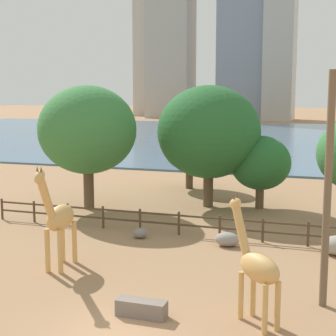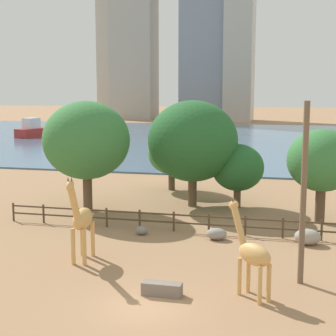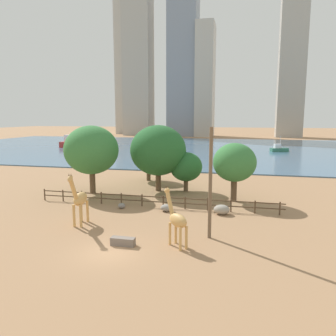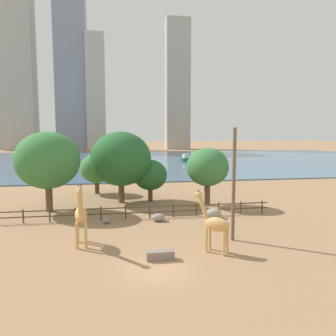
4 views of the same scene
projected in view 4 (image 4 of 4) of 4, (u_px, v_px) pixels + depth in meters
ground_plane at (122, 160)px, 98.29m from camera, size 400.00×400.00×0.00m
harbor_water at (122, 161)px, 95.34m from camera, size 180.00×86.00×0.20m
giraffe_tall at (81, 215)px, 23.70m from camera, size 1.04×3.36×4.88m
giraffe_companion at (215, 224)px, 22.49m from camera, size 2.36×2.29×4.31m
utility_pole at (234, 185)px, 24.79m from camera, size 0.28×0.28×8.65m
boulder_near_fence at (106, 221)px, 29.81m from camera, size 0.75×0.75×0.56m
boulder_by_pole at (158, 217)px, 30.60m from camera, size 1.27×0.96×0.72m
boulder_small at (214, 213)px, 31.71m from camera, size 1.55×1.26×0.94m
feeding_trough at (160, 255)px, 21.30m from camera, size 1.80×0.60×0.60m
enclosure_fence at (139, 211)px, 31.50m from camera, size 26.12×0.14×1.30m
tree_left_large at (150, 175)px, 39.56m from camera, size 4.09×4.09×4.99m
tree_center_broad at (208, 167)px, 36.85m from camera, size 4.78×4.78×6.54m
tree_right_tall at (121, 159)px, 38.25m from camera, size 7.06×7.06×8.39m
tree_left_small at (97, 169)px, 44.04m from camera, size 4.35×4.35×5.40m
tree_right_small at (48, 161)px, 33.86m from camera, size 6.60×6.60×8.37m
boat_sailboat at (187, 159)px, 92.62m from camera, size 4.95×3.28×4.19m
skyline_tower_needle at (96, 94)px, 152.74m from camera, size 8.32×14.23×52.57m
skyline_block_central at (5, 42)px, 159.27m from camera, size 13.73×11.36×104.29m
skyline_tower_glass at (72, 74)px, 151.26m from camera, size 13.73×13.57×70.39m
skyline_block_left at (177, 85)px, 160.25m from camera, size 11.58×8.40×62.47m
skyline_block_right at (19, 68)px, 149.42m from camera, size 13.70×11.24×75.34m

